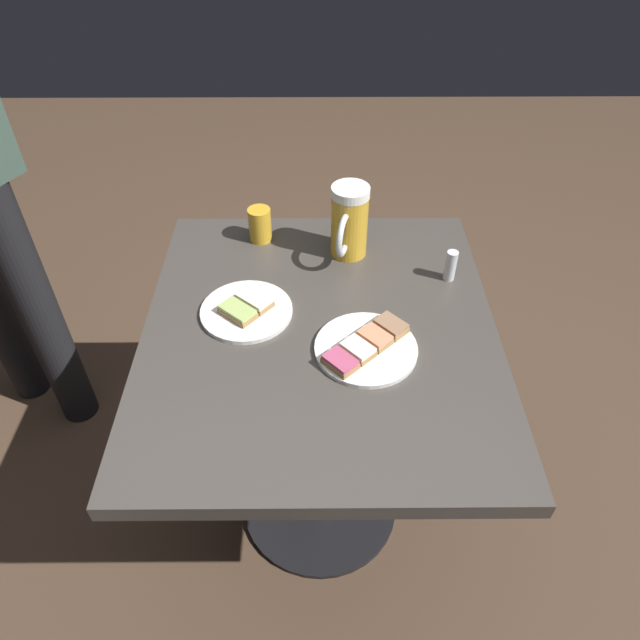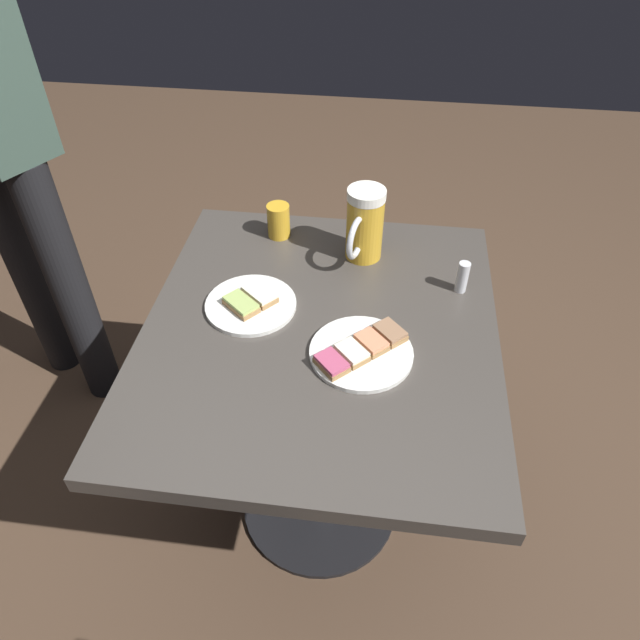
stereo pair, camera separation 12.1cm
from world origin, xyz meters
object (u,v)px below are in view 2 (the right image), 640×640
beer_mug (364,225)px  beer_glass_small (279,221)px  plate_far (251,303)px  plate_near (361,351)px  salt_shaker (462,277)px

beer_mug → beer_glass_small: size_ratio=2.08×
plate_far → beer_glass_small: (-0.01, -0.28, 0.03)m
plate_near → salt_shaker: (-0.20, -0.23, 0.03)m
plate_near → plate_far: 0.27m
beer_glass_small → salt_shaker: beer_glass_small is taller
plate_near → beer_glass_small: bearing=-58.8°
plate_far → beer_mug: beer_mug is taller
beer_glass_small → salt_shaker: size_ratio=1.14×
beer_mug → salt_shaker: beer_mug is taller
plate_far → beer_glass_small: size_ratio=2.33×
plate_near → plate_far: size_ratio=1.05×
plate_near → plate_far: (0.25, -0.12, -0.00)m
salt_shaker → beer_glass_small: bearing=-20.1°
plate_far → beer_mug: size_ratio=1.12×
plate_far → salt_shaker: salt_shaker is taller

